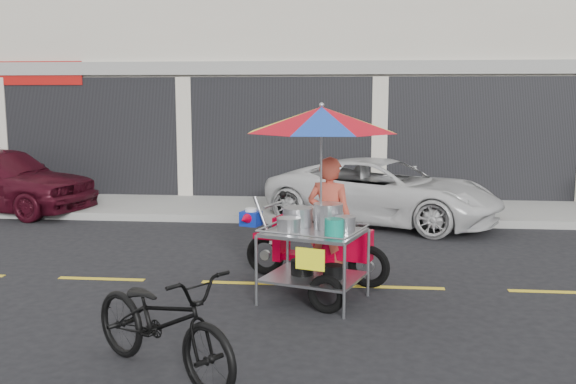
{
  "coord_description": "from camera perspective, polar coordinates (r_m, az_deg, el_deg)",
  "views": [
    {
      "loc": [
        -0.63,
        -8.18,
        2.48
      ],
      "look_at": [
        -1.5,
        0.6,
        1.15
      ],
      "focal_mm": 40.0,
      "sensor_mm": 36.0,
      "label": 1
    }
  ],
  "objects": [
    {
      "name": "centerline",
      "position": [
        8.57,
        9.74,
        -8.35
      ],
      "size": [
        42.0,
        0.1,
        0.01
      ],
      "primitive_type": "cube",
      "color": "gold",
      "rests_on": "ground"
    },
    {
      "name": "ground",
      "position": [
        8.57,
        9.74,
        -8.38
      ],
      "size": [
        90.0,
        90.0,
        0.0
      ],
      "primitive_type": "plane",
      "color": "black"
    },
    {
      "name": "food_vendor_rig",
      "position": [
        7.92,
        3.03,
        1.53
      ],
      "size": [
        2.37,
        2.41,
        2.41
      ],
      "rotation": [
        0.0,
        0.0,
        -0.33
      ],
      "color": "black",
      "rests_on": "ground"
    },
    {
      "name": "near_bicycle",
      "position": [
        5.89,
        -11.1,
        -11.21
      ],
      "size": [
        1.93,
        1.66,
        1.0
      ],
      "primitive_type": "imported",
      "rotation": [
        0.0,
        0.0,
        0.94
      ],
      "color": "black",
      "rests_on": "ground"
    },
    {
      "name": "white_pickup",
      "position": [
        12.66,
        8.49,
        0.07
      ],
      "size": [
        4.98,
        3.73,
        1.26
      ],
      "primitive_type": "imported",
      "rotation": [
        0.0,
        0.0,
        1.16
      ],
      "color": "silver",
      "rests_on": "ground"
    },
    {
      "name": "sidewalk",
      "position": [
        13.9,
        8.16,
        -1.48
      ],
      "size": [
        45.0,
        3.0,
        0.15
      ],
      "primitive_type": "cube",
      "color": "gray",
      "rests_on": "ground"
    },
    {
      "name": "shophouse_block",
      "position": [
        19.16,
        16.45,
        13.49
      ],
      "size": [
        36.0,
        8.11,
        10.4
      ],
      "color": "beige",
      "rests_on": "ground"
    }
  ]
}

